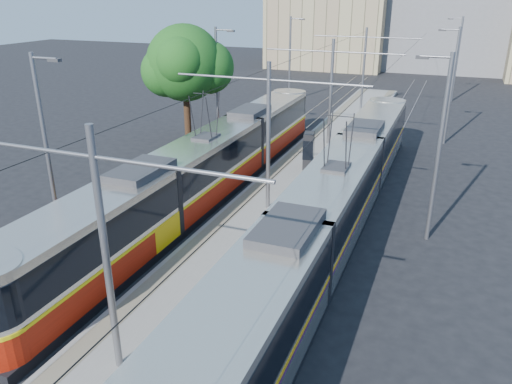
% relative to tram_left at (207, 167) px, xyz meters
% --- Properties ---
extents(ground, '(160.00, 160.00, 0.00)m').
position_rel_tram_left_xyz_m(ground, '(3.60, -8.65, -1.71)').
color(ground, black).
rests_on(ground, ground).
extents(platform, '(4.00, 50.00, 0.30)m').
position_rel_tram_left_xyz_m(platform, '(3.60, 8.35, -1.56)').
color(platform, gray).
rests_on(platform, ground).
extents(tactile_strip_left, '(0.70, 50.00, 0.01)m').
position_rel_tram_left_xyz_m(tactile_strip_left, '(2.15, 8.35, -1.40)').
color(tactile_strip_left, gray).
rests_on(tactile_strip_left, platform).
extents(tactile_strip_right, '(0.70, 50.00, 0.01)m').
position_rel_tram_left_xyz_m(tactile_strip_right, '(5.05, 8.35, -1.40)').
color(tactile_strip_right, gray).
rests_on(tactile_strip_right, platform).
extents(rails, '(8.71, 70.00, 0.03)m').
position_rel_tram_left_xyz_m(rails, '(3.60, 8.35, -1.69)').
color(rails, gray).
rests_on(rails, ground).
extents(track_arrow, '(1.20, 5.00, 0.01)m').
position_rel_tram_left_xyz_m(track_arrow, '(0.00, -11.65, -1.70)').
color(track_arrow, silver).
rests_on(track_arrow, ground).
extents(tram_left, '(2.43, 29.04, 5.50)m').
position_rel_tram_left_xyz_m(tram_left, '(0.00, 0.00, 0.00)').
color(tram_left, black).
rests_on(tram_left, ground).
extents(tram_right, '(2.43, 32.19, 5.50)m').
position_rel_tram_left_xyz_m(tram_right, '(7.20, -2.17, 0.15)').
color(tram_right, black).
rests_on(tram_right, ground).
extents(catenary, '(9.20, 70.00, 7.00)m').
position_rel_tram_left_xyz_m(catenary, '(3.60, 5.51, 2.82)').
color(catenary, slate).
rests_on(catenary, platform).
extents(street_lamps, '(15.18, 38.22, 8.00)m').
position_rel_tram_left_xyz_m(street_lamps, '(3.60, 12.35, 2.47)').
color(street_lamps, slate).
rests_on(street_lamps, ground).
extents(shelter, '(0.77, 1.08, 2.19)m').
position_rel_tram_left_xyz_m(shelter, '(3.79, 5.72, -0.26)').
color(shelter, black).
rests_on(shelter, platform).
extents(tree, '(5.66, 5.24, 8.23)m').
position_rel_tram_left_xyz_m(tree, '(-5.53, 8.71, 3.86)').
color(tree, '#382314').
rests_on(tree, ground).
extents(building_left, '(16.32, 12.24, 14.06)m').
position_rel_tram_left_xyz_m(building_left, '(-6.40, 51.35, 5.33)').
color(building_left, tan).
rests_on(building_left, ground).
extents(building_centre, '(18.36, 14.28, 13.95)m').
position_rel_tram_left_xyz_m(building_centre, '(9.60, 55.35, 5.28)').
color(building_centre, slate).
rests_on(building_centre, ground).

